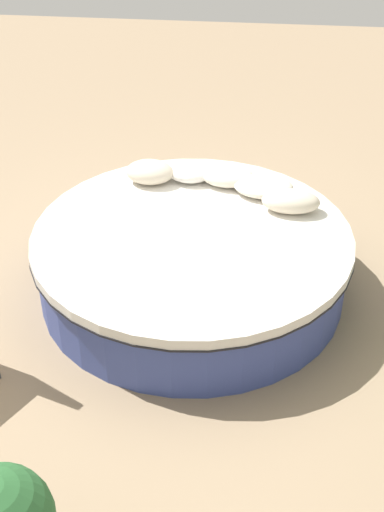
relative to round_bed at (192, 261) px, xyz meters
The scene contains 7 objects.
ground_plane 0.31m from the round_bed, ahead, with size 16.00×16.00×0.00m, color #9E8466.
round_bed is the anchor object (origin of this frame).
throw_pillow_0 1.01m from the round_bed, 151.94° to the right, with size 0.51×0.28×0.20m, color beige.
throw_pillow_1 0.99m from the round_bed, 128.78° to the right, with size 0.54×0.38×0.15m, color silver.
throw_pillow_2 0.97m from the round_bed, 105.63° to the right, with size 0.49×0.33×0.18m, color silver.
throw_pillow_3 1.00m from the round_bed, 82.48° to the right, with size 0.43×0.36×0.17m, color white.
throw_pillow_4 1.03m from the round_bed, 59.32° to the right, with size 0.45×0.33×0.21m, color beige.
Camera 1 is at (-0.53, 4.79, 3.75)m, focal length 48.26 mm.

